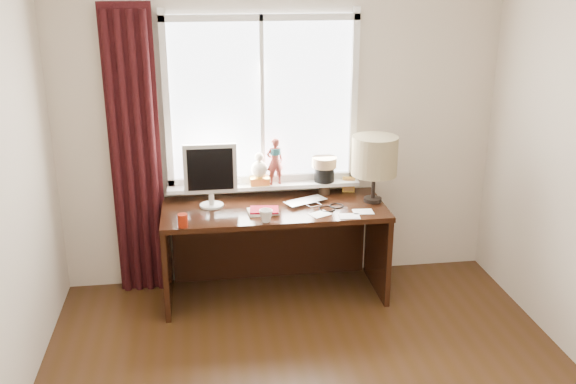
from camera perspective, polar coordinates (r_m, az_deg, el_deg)
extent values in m
cube|color=beige|center=(5.09, -0.65, 5.99)|extent=(3.50, 0.00, 2.60)
imported|color=silver|center=(4.96, 1.57, -0.86)|extent=(0.39, 0.33, 0.03)
imported|color=white|center=(4.59, -1.98, -2.09)|extent=(0.13, 0.13, 0.10)
cylinder|color=maroon|center=(4.56, -9.33, -2.52)|extent=(0.07, 0.07, 0.09)
cube|color=white|center=(5.01, -2.35, 8.12)|extent=(1.40, 0.02, 1.30)
cube|color=silver|center=(5.15, -2.23, 1.22)|extent=(1.50, 0.05, 0.05)
cube|color=silver|center=(4.91, -2.42, 15.24)|extent=(1.50, 0.05, 0.05)
cube|color=silver|center=(4.97, -10.74, 7.70)|extent=(0.05, 0.05, 1.40)
cube|color=silver|center=(5.11, 5.87, 8.25)|extent=(0.05, 0.05, 1.40)
cube|color=silver|center=(4.99, -2.32, 8.06)|extent=(0.03, 0.05, 1.30)
cube|color=silver|center=(5.11, -2.16, 0.62)|extent=(1.52, 0.18, 0.03)
cylinder|color=#581610|center=(5.02, -8.21, 1.63)|extent=(0.13, 0.13, 0.23)
cube|color=gold|center=(5.08, -2.55, 1.02)|extent=(0.15, 0.12, 0.06)
sphere|color=beige|center=(5.05, -2.57, 2.04)|extent=(0.13, 0.13, 0.13)
sphere|color=beige|center=(5.02, -2.58, 3.13)|extent=(0.07, 0.07, 0.07)
imported|color=brown|center=(5.04, -1.13, 2.78)|extent=(0.15, 0.12, 0.38)
cylinder|color=#1E4C51|center=(5.01, -1.13, 3.65)|extent=(0.10, 0.10, 0.05)
cylinder|color=black|center=(5.14, 3.24, 1.60)|extent=(0.16, 0.16, 0.12)
cylinder|color=#8C6B4C|center=(5.11, 3.27, 2.67)|extent=(0.20, 0.20, 0.08)
cube|color=black|center=(5.04, -13.39, 3.26)|extent=(0.38, 0.05, 2.25)
cylinder|color=black|center=(5.02, -14.99, 2.79)|extent=(0.06, 0.06, 2.20)
cylinder|color=black|center=(5.01, -13.97, 2.85)|extent=(0.06, 0.06, 2.20)
cylinder|color=black|center=(5.01, -12.95, 2.90)|extent=(0.06, 0.06, 2.20)
cylinder|color=black|center=(5.00, -11.92, 2.95)|extent=(0.06, 0.06, 2.20)
cube|color=black|center=(4.89, -1.21, -1.55)|extent=(1.70, 0.70, 0.04)
cube|color=black|center=(5.02, -10.69, -6.02)|extent=(0.04, 0.64, 0.71)
cube|color=black|center=(5.19, 7.98, -4.94)|extent=(0.04, 0.64, 0.71)
cube|color=black|center=(5.34, -1.63, -4.05)|extent=(1.60, 0.03, 0.71)
cylinder|color=beige|center=(4.93, -6.80, -1.17)|extent=(0.18, 0.18, 0.01)
cylinder|color=beige|center=(4.91, -6.82, -0.55)|extent=(0.04, 0.04, 0.10)
cube|color=beige|center=(4.84, -6.93, 2.07)|extent=(0.40, 0.04, 0.38)
cube|color=black|center=(4.81, -6.93, 1.99)|extent=(0.34, 0.01, 0.32)
cube|color=beige|center=(4.77, -2.26, -1.74)|extent=(0.23, 0.17, 0.02)
cube|color=maroon|center=(4.76, -2.13, -1.60)|extent=(0.23, 0.17, 0.01)
cylinder|color=black|center=(5.15, 3.26, 0.47)|extent=(0.09, 0.09, 0.12)
cylinder|color=black|center=(5.14, 3.08, 1.02)|extent=(0.01, 0.01, 0.22)
cylinder|color=black|center=(5.14, 3.42, 0.82)|extent=(0.01, 0.01, 0.19)
cylinder|color=black|center=(5.15, 3.24, 1.21)|extent=(0.01, 0.01, 0.25)
cylinder|color=black|center=(5.16, 3.43, 0.78)|extent=(0.01, 0.01, 0.17)
cube|color=gold|center=(5.21, 5.41, 0.68)|extent=(0.10, 0.04, 0.13)
cube|color=#996633|center=(5.20, 5.44, 0.64)|extent=(0.07, 0.02, 0.10)
cylinder|color=black|center=(5.04, 7.53, -0.67)|extent=(0.14, 0.14, 0.03)
cylinder|color=black|center=(5.00, 7.59, 0.67)|extent=(0.03, 0.03, 0.22)
cylinder|color=tan|center=(4.93, 7.71, 3.21)|extent=(0.35, 0.35, 0.30)
cube|color=white|center=(4.72, 5.48, -2.15)|extent=(0.16, 0.13, 0.00)
cube|color=white|center=(4.82, 6.68, -1.75)|extent=(0.16, 0.12, 0.00)
cube|color=white|center=(4.75, 2.88, -1.97)|extent=(0.18, 0.17, 0.00)
torus|color=black|center=(4.84, 3.49, -1.49)|extent=(0.16, 0.16, 0.01)
torus|color=black|center=(4.91, 4.32, -1.24)|extent=(0.14, 0.14, 0.01)
torus|color=black|center=(4.98, 2.22, -0.87)|extent=(0.13, 0.13, 0.01)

